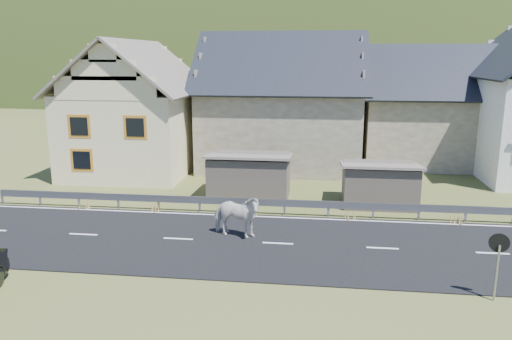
# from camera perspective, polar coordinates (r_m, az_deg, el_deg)

# --- Properties ---
(ground) EXTENTS (160.00, 160.00, 0.00)m
(ground) POSITION_cam_1_polar(r_m,az_deg,el_deg) (19.70, 2.51, -8.49)
(ground) COLOR #3A491E
(ground) RESTS_ON ground
(road) EXTENTS (60.00, 7.00, 0.04)m
(road) POSITION_cam_1_polar(r_m,az_deg,el_deg) (19.69, 2.51, -8.43)
(road) COLOR black
(road) RESTS_ON ground
(lane_markings) EXTENTS (60.00, 6.60, 0.01)m
(lane_markings) POSITION_cam_1_polar(r_m,az_deg,el_deg) (19.68, 2.51, -8.36)
(lane_markings) COLOR silver
(lane_markings) RESTS_ON road
(guardrail) EXTENTS (28.10, 0.09, 0.75)m
(guardrail) POSITION_cam_1_polar(r_m,az_deg,el_deg) (22.99, 3.28, -3.84)
(guardrail) COLOR #93969B
(guardrail) RESTS_ON ground
(shed_left) EXTENTS (4.30, 3.30, 2.40)m
(shed_left) POSITION_cam_1_polar(r_m,az_deg,el_deg) (25.75, -0.71, -0.73)
(shed_left) COLOR #605649
(shed_left) RESTS_ON ground
(shed_right) EXTENTS (3.80, 2.90, 2.20)m
(shed_right) POSITION_cam_1_polar(r_m,az_deg,el_deg) (25.24, 13.91, -1.64)
(shed_right) COLOR #605649
(shed_right) RESTS_ON ground
(house_cream) EXTENTS (7.80, 9.80, 8.30)m
(house_cream) POSITION_cam_1_polar(r_m,az_deg,el_deg) (32.49, -13.60, 7.59)
(house_cream) COLOR beige
(house_cream) RESTS_ON ground
(house_stone_a) EXTENTS (10.80, 9.80, 8.90)m
(house_stone_a) POSITION_cam_1_polar(r_m,az_deg,el_deg) (33.46, 3.01, 8.56)
(house_stone_a) COLOR tan
(house_stone_a) RESTS_ON ground
(house_stone_b) EXTENTS (9.80, 8.80, 8.10)m
(house_stone_b) POSITION_cam_1_polar(r_m,az_deg,el_deg) (36.20, 19.38, 7.55)
(house_stone_b) COLOR tan
(house_stone_b) RESTS_ON ground
(mountain) EXTENTS (440.00, 280.00, 260.00)m
(mountain) POSITION_cam_1_polar(r_m,az_deg,el_deg) (200.17, 8.17, 5.04)
(mountain) COLOR #1B320E
(mountain) RESTS_ON ground
(conifer_patch) EXTENTS (76.00, 50.00, 28.00)m
(conifer_patch) POSITION_cam_1_polar(r_m,az_deg,el_deg) (140.15, -16.94, 11.94)
(conifer_patch) COLOR black
(conifer_patch) RESTS_ON ground
(horse) EXTENTS (1.41, 2.28, 1.79)m
(horse) POSITION_cam_1_polar(r_m,az_deg,el_deg) (20.08, -2.30, -5.23)
(horse) COLOR silver
(horse) RESTS_ON road
(traffic_mirror) EXTENTS (0.58, 0.20, 2.11)m
(traffic_mirror) POSITION_cam_1_polar(r_m,az_deg,el_deg) (16.55, 25.97, -8.39)
(traffic_mirror) COLOR #93969B
(traffic_mirror) RESTS_ON ground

